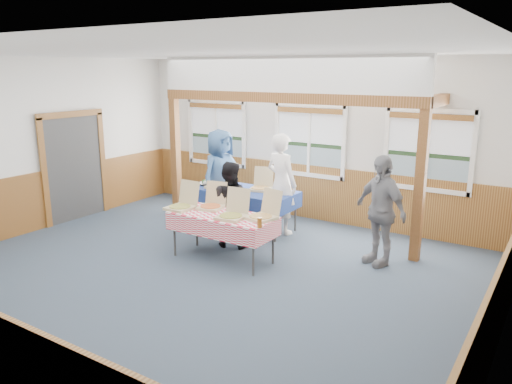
# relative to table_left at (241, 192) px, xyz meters

# --- Properties ---
(floor) EXTENTS (8.00, 8.00, 0.00)m
(floor) POSITION_rel_table_left_xyz_m (0.79, -2.20, -0.71)
(floor) COLOR #2C3B47
(floor) RESTS_ON ground
(ceiling) EXTENTS (8.00, 8.00, 0.00)m
(ceiling) POSITION_rel_table_left_xyz_m (0.79, -2.20, 2.49)
(ceiling) COLOR white
(ceiling) RESTS_ON wall_back
(wall_back) EXTENTS (8.00, 0.00, 8.00)m
(wall_back) POSITION_rel_table_left_xyz_m (0.79, 1.30, 0.89)
(wall_back) COLOR silver
(wall_back) RESTS_ON floor
(wall_left) EXTENTS (0.00, 8.00, 8.00)m
(wall_left) POSITION_rel_table_left_xyz_m (-3.21, -2.20, 0.89)
(wall_left) COLOR silver
(wall_left) RESTS_ON floor
(wainscot_back) EXTENTS (7.98, 0.05, 1.10)m
(wainscot_back) POSITION_rel_table_left_xyz_m (0.79, 1.28, -0.16)
(wainscot_back) COLOR brown
(wainscot_back) RESTS_ON floor
(wainscot_left) EXTENTS (0.05, 6.98, 1.10)m
(wainscot_left) POSITION_rel_table_left_xyz_m (-3.19, -2.20, -0.16)
(wainscot_left) COLOR brown
(wainscot_left) RESTS_ON floor
(wainscot_right) EXTENTS (0.05, 6.98, 1.10)m
(wainscot_right) POSITION_rel_table_left_xyz_m (4.76, -2.20, -0.16)
(wainscot_right) COLOR brown
(wainscot_right) RESTS_ON floor
(cased_opening) EXTENTS (0.06, 1.30, 2.10)m
(cased_opening) POSITION_rel_table_left_xyz_m (-3.17, -1.30, 0.34)
(cased_opening) COLOR #373737
(cased_opening) RESTS_ON wall_left
(window_left) EXTENTS (1.56, 0.10, 1.46)m
(window_left) POSITION_rel_table_left_xyz_m (-1.51, 1.26, 0.97)
(window_left) COLOR white
(window_left) RESTS_ON wall_back
(window_mid) EXTENTS (1.56, 0.10, 1.46)m
(window_mid) POSITION_rel_table_left_xyz_m (0.79, 1.26, 0.97)
(window_mid) COLOR white
(window_mid) RESTS_ON wall_back
(window_right) EXTENTS (1.56, 0.10, 1.46)m
(window_right) POSITION_rel_table_left_xyz_m (3.09, 1.26, 0.97)
(window_right) COLOR white
(window_right) RESTS_ON wall_back
(post_left) EXTENTS (0.15, 0.15, 2.40)m
(post_left) POSITION_rel_table_left_xyz_m (-1.71, 0.10, 0.49)
(post_left) COLOR brown
(post_left) RESTS_ON floor
(post_right) EXTENTS (0.15, 0.15, 2.40)m
(post_right) POSITION_rel_table_left_xyz_m (3.29, 0.10, 0.49)
(post_right) COLOR brown
(post_right) RESTS_ON floor
(cross_beam) EXTENTS (5.15, 0.18, 0.18)m
(cross_beam) POSITION_rel_table_left_xyz_m (0.79, 0.10, 1.78)
(cross_beam) COLOR brown
(cross_beam) RESTS_ON post_left
(table_left) EXTENTS (2.31, 1.65, 0.76)m
(table_left) POSITION_rel_table_left_xyz_m (0.00, 0.00, 0.00)
(table_left) COLOR #373737
(table_left) RESTS_ON floor
(table_right) EXTENTS (1.78, 0.94, 0.76)m
(table_right) POSITION_rel_table_left_xyz_m (0.70, -1.56, -0.01)
(table_right) COLOR #373737
(table_right) RESTS_ON floor
(pizza_box_a) EXTENTS (0.47, 0.56, 0.47)m
(pizza_box_a) POSITION_rel_table_left_xyz_m (-0.40, -0.11, 0.12)
(pizza_box_a) COLOR tan
(pizza_box_a) RESTS_ON table_left
(pizza_box_b) EXTENTS (0.48, 0.54, 0.41)m
(pizza_box_b) POSITION_rel_table_left_xyz_m (0.34, 0.16, 0.11)
(pizza_box_b) COLOR tan
(pizza_box_b) RESTS_ON table_left
(pizza_box_c) EXTENTS (0.40, 0.48, 0.43)m
(pizza_box_c) POSITION_rel_table_left_xyz_m (-0.05, -1.65, 0.12)
(pizza_box_c) COLOR tan
(pizza_box_c) RESTS_ON table_right
(pizza_box_d) EXTENTS (0.45, 0.52, 0.41)m
(pizza_box_d) POSITION_rel_table_left_xyz_m (0.34, -1.36, 0.11)
(pizza_box_d) COLOR tan
(pizza_box_d) RESTS_ON table_right
(pizza_box_e) EXTENTS (0.45, 0.52, 0.43)m
(pizza_box_e) POSITION_rel_table_left_xyz_m (0.95, -1.63, 0.12)
(pizza_box_e) COLOR tan
(pizza_box_e) RESTS_ON table_right
(pizza_box_f) EXTENTS (0.50, 0.56, 0.43)m
(pizza_box_f) POSITION_rel_table_left_xyz_m (1.36, -1.41, 0.12)
(pizza_box_f) COLOR tan
(pizza_box_f) RESTS_ON table_right
(veggie_tray) EXTENTS (0.42, 0.42, 0.09)m
(veggie_tray) POSITION_rel_table_left_xyz_m (-0.75, 0.00, 0.08)
(veggie_tray) COLOR black
(veggie_tray) RESTS_ON table_left
(drink_glass) EXTENTS (0.07, 0.07, 0.15)m
(drink_glass) POSITION_rel_table_left_xyz_m (1.55, -1.81, 0.13)
(drink_glass) COLOR #9B5519
(drink_glass) RESTS_ON table_right
(woman_white) EXTENTS (0.77, 0.60, 1.86)m
(woman_white) POSITION_rel_table_left_xyz_m (0.78, 0.16, 0.23)
(woman_white) COLOR white
(woman_white) RESTS_ON floor
(woman_black) EXTENTS (0.83, 0.72, 1.48)m
(woman_black) POSITION_rel_table_left_xyz_m (0.40, -0.96, 0.03)
(woman_black) COLOR black
(woman_black) RESTS_ON floor
(man_blue) EXTENTS (0.67, 0.96, 1.86)m
(man_blue) POSITION_rel_table_left_xyz_m (-0.54, 0.06, 0.22)
(man_blue) COLOR #3A6192
(man_blue) RESTS_ON floor
(person_grey) EXTENTS (1.09, 0.85, 1.73)m
(person_grey) POSITION_rel_table_left_xyz_m (2.83, -0.36, 0.16)
(person_grey) COLOR gray
(person_grey) RESTS_ON floor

